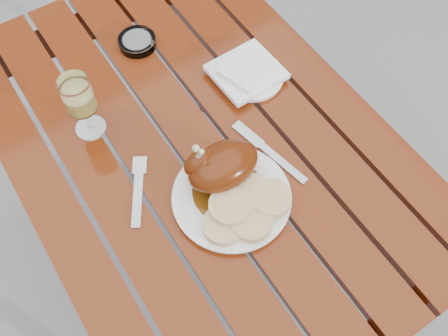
# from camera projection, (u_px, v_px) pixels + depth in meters

# --- Properties ---
(ground) EXTENTS (60.00, 60.00, 0.00)m
(ground) POSITION_uv_depth(u_px,v_px,m) (206.00, 252.00, 1.80)
(ground) COLOR slate
(ground) RESTS_ON ground
(table) EXTENTS (0.80, 1.20, 0.75)m
(table) POSITION_uv_depth(u_px,v_px,m) (202.00, 208.00, 1.48)
(table) COLOR maroon
(table) RESTS_ON ground
(dinner_plate) EXTENTS (0.33, 0.33, 0.02)m
(dinner_plate) POSITION_uv_depth(u_px,v_px,m) (232.00, 198.00, 1.07)
(dinner_plate) COLOR white
(dinner_plate) RESTS_ON table
(roast_duck) EXTENTS (0.17, 0.17, 0.12)m
(roast_duck) POSITION_uv_depth(u_px,v_px,m) (220.00, 167.00, 1.04)
(roast_duck) COLOR #542E09
(roast_duck) RESTS_ON dinner_plate
(bread_dumplings) EXTENTS (0.20, 0.14, 0.04)m
(bread_dumplings) POSITION_uv_depth(u_px,v_px,m) (245.00, 209.00, 1.02)
(bread_dumplings) COLOR #D6B883
(bread_dumplings) RESTS_ON dinner_plate
(wine_glass) EXTENTS (0.08, 0.08, 0.17)m
(wine_glass) POSITION_uv_depth(u_px,v_px,m) (82.00, 107.00, 1.09)
(wine_glass) COLOR #E7D769
(wine_glass) RESTS_ON table
(side_plate) EXTENTS (0.19, 0.19, 0.01)m
(side_plate) POSITION_uv_depth(u_px,v_px,m) (252.00, 76.00, 1.24)
(side_plate) COLOR white
(side_plate) RESTS_ON table
(napkin) EXTENTS (0.16, 0.15, 0.01)m
(napkin) POSITION_uv_depth(u_px,v_px,m) (246.00, 72.00, 1.23)
(napkin) COLOR white
(napkin) RESTS_ON side_plate
(ashtray) EXTENTS (0.12, 0.12, 0.02)m
(ashtray) POSITION_uv_depth(u_px,v_px,m) (137.00, 42.00, 1.28)
(ashtray) COLOR #B2B7BC
(ashtray) RESTS_ON table
(fork) EXTENTS (0.10, 0.15, 0.01)m
(fork) POSITION_uv_depth(u_px,v_px,m) (138.00, 194.00, 1.08)
(fork) COLOR gray
(fork) RESTS_ON table
(knife) EXTENTS (0.05, 0.19, 0.01)m
(knife) POSITION_uv_depth(u_px,v_px,m) (274.00, 156.00, 1.12)
(knife) COLOR gray
(knife) RESTS_ON table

